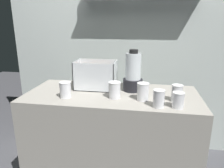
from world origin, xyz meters
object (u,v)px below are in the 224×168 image
at_px(juice_cup_orange_right, 159,99).
at_px(juice_cup_mango_far_right, 178,101).
at_px(juice_cup_orange_left, 115,91).
at_px(juice_cup_beet_middle, 143,92).
at_px(carrot_display_bin, 97,80).
at_px(blender_pitcher, 133,74).
at_px(juice_cup_carrot_rightmost, 177,94).
at_px(juice_cup_carrot_far_left, 65,91).

bearing_deg(juice_cup_orange_right, juice_cup_mango_far_right, 3.17).
distance_m(juice_cup_orange_left, juice_cup_beet_middle, 0.22).
height_order(carrot_display_bin, juice_cup_orange_left, carrot_display_bin).
xyz_separation_m(carrot_display_bin, juice_cup_orange_left, (0.19, -0.22, -0.02)).
relative_size(blender_pitcher, juice_cup_carrot_rightmost, 2.75).
relative_size(carrot_display_bin, juice_cup_beet_middle, 2.62).
bearing_deg(juice_cup_mango_far_right, juice_cup_carrot_rightmost, 87.42).
distance_m(carrot_display_bin, juice_cup_beet_middle, 0.47).
distance_m(blender_pitcher, juice_cup_orange_left, 0.26).
bearing_deg(juice_cup_beet_middle, juice_cup_carrot_rightmost, 2.81).
xyz_separation_m(carrot_display_bin, juice_cup_carrot_far_left, (-0.18, -0.27, -0.02)).
distance_m(juice_cup_carrot_far_left, juice_cup_orange_left, 0.38).
distance_m(juice_cup_carrot_far_left, juice_cup_beet_middle, 0.59).
bearing_deg(juice_cup_orange_left, juice_cup_carrot_far_left, -171.92).
height_order(juice_cup_beet_middle, juice_cup_orange_right, juice_cup_beet_middle).
xyz_separation_m(juice_cup_carrot_far_left, juice_cup_orange_right, (0.70, -0.08, 0.00)).
bearing_deg(juice_cup_carrot_far_left, juice_cup_beet_middle, 4.17).
bearing_deg(blender_pitcher, juice_cup_mango_far_right, -45.03).
relative_size(blender_pitcher, juice_cup_beet_middle, 2.62).
distance_m(carrot_display_bin, juice_cup_mango_far_right, 0.73).
xyz_separation_m(juice_cup_mango_far_right, juice_cup_carrot_rightmost, (0.01, 0.12, 0.00)).
relative_size(juice_cup_carrot_far_left, juice_cup_carrot_rightmost, 0.98).
bearing_deg(juice_cup_orange_left, blender_pitcher, 59.49).
bearing_deg(juice_cup_mango_far_right, juice_cup_beet_middle, 154.97).
bearing_deg(juice_cup_mango_far_right, carrot_display_bin, 152.17).
xyz_separation_m(juice_cup_carrot_far_left, juice_cup_beet_middle, (0.59, 0.04, 0.01)).
relative_size(carrot_display_bin, juice_cup_carrot_rightmost, 2.75).
xyz_separation_m(juice_cup_carrot_far_left, juice_cup_mango_far_right, (0.83, -0.07, -0.00)).
height_order(juice_cup_orange_right, juice_cup_mango_far_right, juice_cup_orange_right).
relative_size(carrot_display_bin, blender_pitcher, 1.00).
bearing_deg(juice_cup_carrot_rightmost, juice_cup_carrot_far_left, -176.23).
height_order(blender_pitcher, juice_cup_beet_middle, blender_pitcher).
height_order(juice_cup_orange_left, juice_cup_beet_middle, juice_cup_beet_middle).
height_order(blender_pitcher, juice_cup_carrot_far_left, blender_pitcher).
bearing_deg(blender_pitcher, juice_cup_beet_middle, -67.40).
bearing_deg(juice_cup_carrot_far_left, juice_cup_carrot_rightmost, 3.77).
xyz_separation_m(juice_cup_beet_middle, juice_cup_carrot_rightmost, (0.25, 0.01, -0.00)).
height_order(juice_cup_mango_far_right, juice_cup_carrot_rightmost, juice_cup_carrot_rightmost).
distance_m(juice_cup_orange_left, juice_cup_mango_far_right, 0.47).
relative_size(juice_cup_orange_right, juice_cup_carrot_rightmost, 0.98).
xyz_separation_m(juice_cup_orange_left, juice_cup_orange_right, (0.33, -0.13, -0.00)).
bearing_deg(carrot_display_bin, juice_cup_beet_middle, -29.41).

